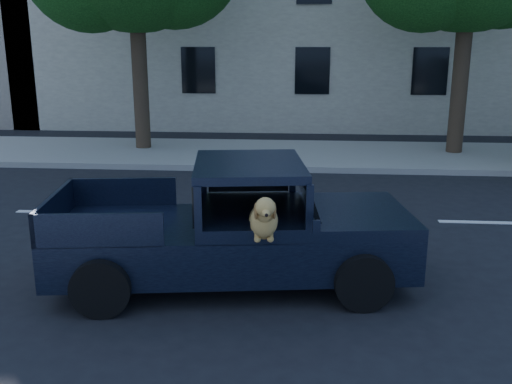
# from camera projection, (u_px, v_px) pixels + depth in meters

# --- Properties ---
(ground) EXTENTS (120.00, 120.00, 0.00)m
(ground) POSITION_uv_depth(u_px,v_px,m) (247.00, 296.00, 7.39)
(ground) COLOR black
(ground) RESTS_ON ground
(far_sidewalk) EXTENTS (60.00, 4.00, 0.15)m
(far_sidewalk) POSITION_uv_depth(u_px,v_px,m) (278.00, 154.00, 16.24)
(far_sidewalk) COLOR gray
(far_sidewalk) RESTS_ON ground
(lane_stripes) EXTENTS (21.60, 0.14, 0.01)m
(lane_stripes) POSITION_uv_depth(u_px,v_px,m) (372.00, 220.00, 10.51)
(lane_stripes) COLOR silver
(lane_stripes) RESTS_ON ground
(building_main) EXTENTS (26.00, 6.00, 9.00)m
(building_main) POSITION_uv_depth(u_px,v_px,m) (365.00, 6.00, 21.90)
(building_main) COLOR beige
(building_main) RESTS_ON ground
(pickup_truck) EXTENTS (4.88, 2.60, 1.68)m
(pickup_truck) POSITION_uv_depth(u_px,v_px,m) (227.00, 243.00, 7.65)
(pickup_truck) COLOR black
(pickup_truck) RESTS_ON ground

